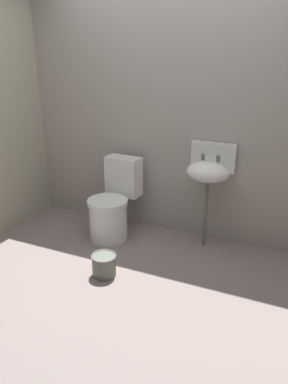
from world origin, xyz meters
The scene contains 5 objects.
ground_plane centered at (0.00, 0.00, -0.04)m, with size 3.58×2.44×0.08m, color gray.
wall_back centered at (0.00, 1.07, 1.20)m, with size 3.58×0.10×2.39m, color #9E978E.
toilet_near_wall centered at (-0.52, 0.67, 0.32)m, with size 0.44×0.63×0.78m.
sink centered at (0.38, 0.86, 0.75)m, with size 0.42×0.34×0.99m.
bucket centered at (-0.25, -0.01, 0.10)m, with size 0.21×0.21×0.19m.
Camera 1 is at (1.07, -2.19, 1.73)m, focal length 32.89 mm.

